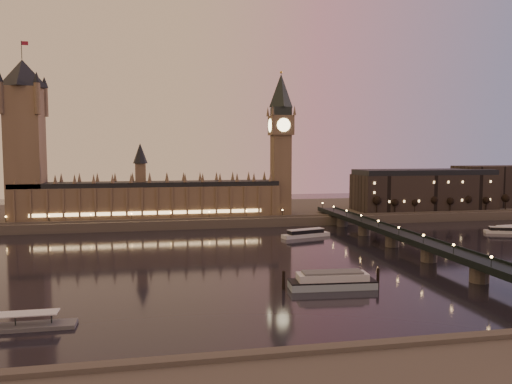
# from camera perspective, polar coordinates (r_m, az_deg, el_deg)

# --- Properties ---
(ground) EXTENTS (700.00, 700.00, 0.00)m
(ground) POSITION_cam_1_polar(r_m,az_deg,el_deg) (241.27, -2.73, -7.91)
(ground) COLOR black
(ground) RESTS_ON ground
(far_embankment) EXTENTS (560.00, 130.00, 6.00)m
(far_embankment) POSITION_cam_1_polar(r_m,az_deg,el_deg) (406.12, -1.97, -2.29)
(far_embankment) COLOR #423D35
(far_embankment) RESTS_ON ground
(palace_of_westminster) EXTENTS (180.00, 26.62, 52.00)m
(palace_of_westminster) POSITION_cam_1_polar(r_m,az_deg,el_deg) (355.27, -12.06, -0.37)
(palace_of_westminster) COLOR brown
(palace_of_westminster) RESTS_ON ground
(victoria_tower) EXTENTS (31.68, 31.68, 118.00)m
(victoria_tower) POSITION_cam_1_polar(r_m,az_deg,el_deg) (364.27, -24.93, 6.35)
(victoria_tower) COLOR brown
(victoria_tower) RESTS_ON ground
(big_ben) EXTENTS (17.68, 17.68, 104.00)m
(big_ben) POSITION_cam_1_polar(r_m,az_deg,el_deg) (364.88, 2.86, 6.50)
(big_ben) COLOR brown
(big_ben) RESTS_ON ground
(westminster_bridge) EXTENTS (13.20, 260.00, 15.30)m
(westminster_bridge) POSITION_cam_1_polar(r_m,az_deg,el_deg) (268.99, 17.05, -5.59)
(westminster_bridge) COLOR black
(westminster_bridge) RESTS_ON ground
(city_block) EXTENTS (155.00, 45.00, 34.00)m
(city_block) POSITION_cam_1_polar(r_m,az_deg,el_deg) (431.15, 20.99, 0.38)
(city_block) COLOR black
(city_block) RESTS_ON ground
(bare_tree_0) EXTENTS (5.51, 5.51, 11.19)m
(bare_tree_0) POSITION_cam_1_polar(r_m,az_deg,el_deg) (378.27, 13.45, -1.21)
(bare_tree_0) COLOR black
(bare_tree_0) RESTS_ON ground
(bare_tree_1) EXTENTS (5.51, 5.51, 11.19)m
(bare_tree_1) POSITION_cam_1_polar(r_m,az_deg,el_deg) (384.92, 15.53, -1.15)
(bare_tree_1) COLOR black
(bare_tree_1) RESTS_ON ground
(bare_tree_2) EXTENTS (5.51, 5.51, 11.19)m
(bare_tree_2) POSITION_cam_1_polar(r_m,az_deg,el_deg) (392.05, 17.54, -1.10)
(bare_tree_2) COLOR black
(bare_tree_2) RESTS_ON ground
(bare_tree_3) EXTENTS (5.51, 5.51, 11.19)m
(bare_tree_3) POSITION_cam_1_polar(r_m,az_deg,el_deg) (399.65, 19.47, -1.04)
(bare_tree_3) COLOR black
(bare_tree_3) RESTS_ON ground
(bare_tree_4) EXTENTS (5.51, 5.51, 11.19)m
(bare_tree_4) POSITION_cam_1_polar(r_m,az_deg,el_deg) (407.68, 21.33, -0.99)
(bare_tree_4) COLOR black
(bare_tree_4) RESTS_ON ground
(bare_tree_5) EXTENTS (5.51, 5.51, 11.19)m
(bare_tree_5) POSITION_cam_1_polar(r_m,az_deg,el_deg) (416.13, 23.12, -0.93)
(bare_tree_5) COLOR black
(bare_tree_5) RESTS_ON ground
(bare_tree_6) EXTENTS (5.51, 5.51, 11.19)m
(bare_tree_6) POSITION_cam_1_polar(r_m,az_deg,el_deg) (424.96, 24.83, -0.88)
(bare_tree_6) COLOR black
(bare_tree_6) RESTS_ON ground
(bare_tree_7) EXTENTS (5.51, 5.51, 11.19)m
(bare_tree_7) POSITION_cam_1_polar(r_m,az_deg,el_deg) (434.16, 26.47, -0.83)
(bare_tree_7) COLOR black
(bare_tree_7) RESTS_ON ground
(cruise_boat_a) EXTENTS (31.81, 14.75, 4.98)m
(cruise_boat_a) POSITION_cam_1_polar(r_m,az_deg,el_deg) (307.71, 5.71, -4.74)
(cruise_boat_a) COLOR silver
(cruise_boat_a) RESTS_ON ground
(cruise_boat_b) EXTENTS (23.70, 13.34, 4.27)m
(cruise_boat_b) POSITION_cam_1_polar(r_m,az_deg,el_deg) (356.93, 26.46, -3.95)
(cruise_boat_b) COLOR silver
(cruise_boat_b) RESTS_ON ground
(cruise_boat_c) EXTENTS (23.50, 8.05, 4.62)m
(cruise_boat_c) POSITION_cam_1_polar(r_m,az_deg,el_deg) (363.19, 27.01, -3.81)
(cruise_boat_c) COLOR silver
(cruise_boat_c) RESTS_ON ground
(moored_barge) EXTENTS (38.52, 11.80, 7.08)m
(moored_barge) POSITION_cam_1_polar(r_m,az_deg,el_deg) (196.96, 8.70, -9.98)
(moored_barge) COLOR #8EA6B5
(moored_barge) RESTS_ON ground
(pontoon_pier) EXTENTS (42.61, 7.10, 11.36)m
(pontoon_pier) POSITION_cam_1_polar(r_m,az_deg,el_deg) (169.99, -27.23, -13.49)
(pontoon_pier) COLOR #595B5E
(pontoon_pier) RESTS_ON ground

